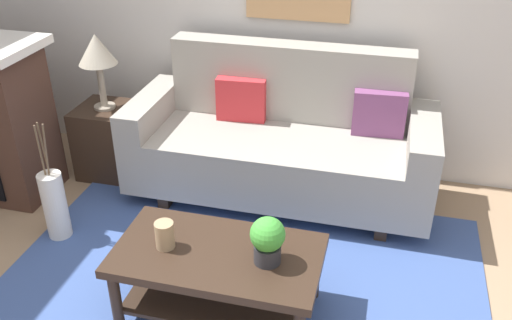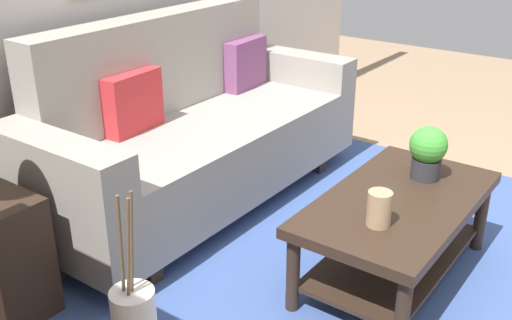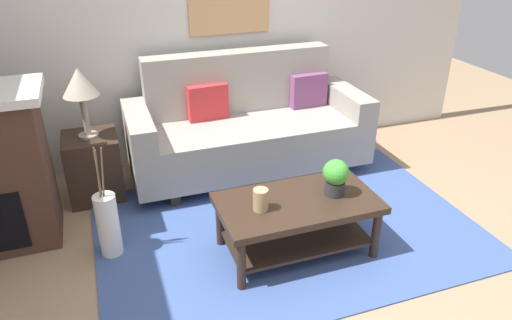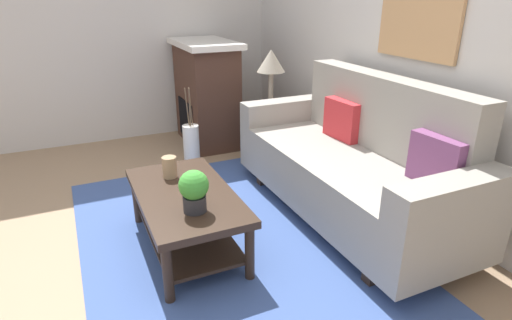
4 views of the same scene
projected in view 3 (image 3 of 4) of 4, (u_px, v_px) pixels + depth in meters
The scene contains 15 objects.
ground_plane at pixel (315, 268), 3.27m from camera, with size 9.29×9.29×0.00m, color #9E7F60.
wall_back at pixel (226, 15), 4.38m from camera, with size 5.29×0.10×2.70m, color silver.
area_rug at pixel (287, 227), 3.69m from camera, with size 2.85×1.96×0.01m, color #3D5693.
couch at pixel (247, 128), 4.35m from camera, with size 2.14×0.84×1.08m.
throw_pillow_crimson at pixel (207, 102), 4.25m from camera, with size 0.36×0.12×0.32m, color red.
throw_pillow_plum at pixel (308, 90), 4.54m from camera, with size 0.36×0.12×0.32m, color #7A4270.
coffee_table at pixel (297, 214), 3.30m from camera, with size 1.10×0.60×0.43m.
tabletop_vase at pixel (261, 200), 3.11m from camera, with size 0.10×0.10×0.15m, color tan.
potted_plant_tabletop at pixel (336, 176), 3.25m from camera, with size 0.18×0.18×0.26m.
side_table at pixel (94, 167), 4.00m from camera, with size 0.44×0.44×0.56m, color #332319.
table_lamp at pixel (80, 85), 3.68m from camera, with size 0.28×0.28×0.57m.
floor_vase at pixel (108, 226), 3.30m from camera, with size 0.15×0.15×0.48m, color white.
floor_vase_branch_a at pixel (103, 172), 3.12m from camera, with size 0.01×0.01×0.36m, color brown.
floor_vase_branch_b at pixel (98, 172), 3.12m from camera, with size 0.01×0.01×0.36m, color brown.
floor_vase_branch_c at pixel (98, 174), 3.10m from camera, with size 0.01×0.01×0.36m, color brown.
Camera 3 is at (-1.24, -2.29, 2.15)m, focal length 33.34 mm.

